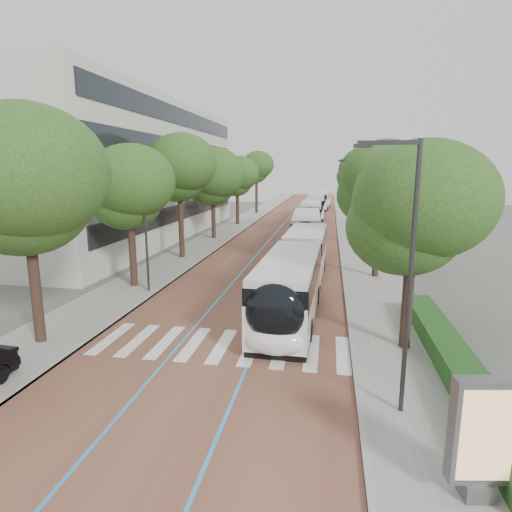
{
  "coord_description": "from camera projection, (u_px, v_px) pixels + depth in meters",
  "views": [
    {
      "loc": [
        4.45,
        -15.36,
        7.33
      ],
      "look_at": [
        0.4,
        8.35,
        2.4
      ],
      "focal_mm": 30.0,
      "sensor_mm": 36.0,
      "label": 1
    }
  ],
  "objects": [
    {
      "name": "sidewalk_right",
      "position": [
        353.0,
        227.0,
        54.42
      ],
      "size": [
        4.0,
        140.0,
        0.12
      ],
      "primitive_type": "cube",
      "color": "gray",
      "rests_on": "ground"
    },
    {
      "name": "lamp_post_left",
      "position": [
        145.0,
        225.0,
        24.95
      ],
      "size": [
        0.14,
        0.14,
        8.0
      ],
      "primitive_type": "cylinder",
      "color": "#2B2B2D",
      "rests_on": "sidewalk_left"
    },
    {
      "name": "bus_queued_3",
      "position": [
        322.0,
        200.0,
        78.54
      ],
      "size": [
        3.26,
        12.53,
        3.2
      ],
      "rotation": [
        0.0,
        0.0,
        -0.06
      ],
      "color": "silver",
      "rests_on": "ground"
    },
    {
      "name": "road",
      "position": [
        294.0,
        226.0,
        55.67
      ],
      "size": [
        11.0,
        140.0,
        0.02
      ],
      "primitive_type": "cube",
      "color": "brown",
      "rests_on": "ground"
    },
    {
      "name": "hedge",
      "position": [
        454.0,
        361.0,
        15.44
      ],
      "size": [
        1.2,
        14.0,
        0.8
      ],
      "primitive_type": "cube",
      "color": "#1A4317",
      "rests_on": "sidewalk_right"
    },
    {
      "name": "office_building",
      "position": [
        105.0,
        172.0,
        45.89
      ],
      "size": [
        18.11,
        40.0,
        14.0
      ],
      "color": "#ABA99F",
      "rests_on": "ground"
    },
    {
      "name": "zebra_crossing",
      "position": [
        222.0,
        346.0,
        17.97
      ],
      "size": [
        10.55,
        3.6,
        0.01
      ],
      "color": "silver",
      "rests_on": "ground"
    },
    {
      "name": "kerb_right",
      "position": [
        338.0,
        226.0,
        54.73
      ],
      "size": [
        0.2,
        140.0,
        0.14
      ],
      "primitive_type": "cube",
      "color": "gray",
      "rests_on": "ground"
    },
    {
      "name": "ad_panel",
      "position": [
        482.0,
        437.0,
        9.27
      ],
      "size": [
        1.42,
        0.63,
        2.86
      ],
      "rotation": [
        0.0,
        0.0,
        0.16
      ],
      "color": "#59595B",
      "rests_on": "sidewalk_right"
    },
    {
      "name": "sidewalk_left",
      "position": [
        238.0,
        224.0,
        56.89
      ],
      "size": [
        4.0,
        140.0,
        0.12
      ],
      "primitive_type": "cube",
      "color": "gray",
      "rests_on": "ground"
    },
    {
      "name": "trees_left",
      "position": [
        197.0,
        177.0,
        38.86
      ],
      "size": [
        6.3,
        60.77,
        9.58
      ],
      "color": "black",
      "rests_on": "ground"
    },
    {
      "name": "lead_bus",
      "position": [
        298.0,
        271.0,
        24.26
      ],
      "size": [
        3.05,
        18.46,
        3.2
      ],
      "rotation": [
        0.0,
        0.0,
        -0.03
      ],
      "color": "black",
      "rests_on": "ground"
    },
    {
      "name": "bus_queued_0",
      "position": [
        306.0,
        231.0,
        40.1
      ],
      "size": [
        3.01,
        12.49,
        3.2
      ],
      "rotation": [
        0.0,
        0.0,
        0.04
      ],
      "color": "silver",
      "rests_on": "ground"
    },
    {
      "name": "trees_right",
      "position": [
        371.0,
        183.0,
        34.0
      ],
      "size": [
        5.87,
        47.18,
        8.95
      ],
      "color": "black",
      "rests_on": "ground"
    },
    {
      "name": "bus_queued_2",
      "position": [
        316.0,
        207.0,
        65.21
      ],
      "size": [
        2.74,
        12.44,
        3.2
      ],
      "rotation": [
        0.0,
        0.0,
        0.02
      ],
      "color": "silver",
      "rests_on": "ground"
    },
    {
      "name": "lane_line_right",
      "position": [
        306.0,
        226.0,
        55.4
      ],
      "size": [
        0.12,
        126.0,
        0.01
      ],
      "primitive_type": "cube",
      "color": "#298AD0",
      "rests_on": "road"
    },
    {
      "name": "kerb_left",
      "position": [
        252.0,
        225.0,
        56.58
      ],
      "size": [
        0.2,
        140.0,
        0.14
      ],
      "primitive_type": "cube",
      "color": "gray",
      "rests_on": "ground"
    },
    {
      "name": "streetlight_near",
      "position": [
        405.0,
        259.0,
        12.08
      ],
      "size": [
        1.82,
        0.2,
        8.0
      ],
      "color": "#2B2B2D",
      "rests_on": "sidewalk_right"
    },
    {
      "name": "bus_queued_1",
      "position": [
        311.0,
        216.0,
        52.69
      ],
      "size": [
        2.78,
        12.45,
        3.2
      ],
      "rotation": [
        0.0,
        0.0,
        0.02
      ],
      "color": "silver",
      "rests_on": "ground"
    },
    {
      "name": "streetlight_far",
      "position": [
        355.0,
        199.0,
        36.23
      ],
      "size": [
        1.82,
        0.2,
        8.0
      ],
      "color": "#2B2B2D",
      "rests_on": "sidewalk_right"
    },
    {
      "name": "lane_line_left",
      "position": [
        282.0,
        225.0,
        55.93
      ],
      "size": [
        0.12,
        126.0,
        0.01
      ],
      "primitive_type": "cube",
      "color": "#298AD0",
      "rests_on": "road"
    },
    {
      "name": "ground",
      "position": [
        211.0,
        356.0,
        17.04
      ],
      "size": [
        160.0,
        160.0,
        0.0
      ],
      "primitive_type": "plane",
      "color": "#51544C",
      "rests_on": "ground"
    }
  ]
}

